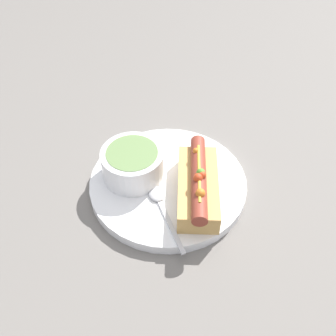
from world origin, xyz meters
TOP-DOWN VIEW (x-y plane):
  - ground_plane at (0.00, 0.00)m, footprint 4.00×4.00m
  - dinner_plate at (0.00, 0.00)m, footprint 0.29×0.29m
  - hot_dog at (-0.01, -0.06)m, footprint 0.18×0.12m
  - soup_bowl at (-0.01, 0.07)m, footprint 0.11×0.11m
  - spoon at (-0.06, -0.01)m, footprint 0.12×0.11m

SIDE VIEW (x-z plane):
  - ground_plane at x=0.00m, z-range 0.00..0.00m
  - dinner_plate at x=0.00m, z-range 0.00..0.02m
  - spoon at x=-0.06m, z-range 0.02..0.03m
  - hot_dog at x=-0.01m, z-range 0.01..0.08m
  - soup_bowl at x=-0.01m, z-range 0.02..0.08m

